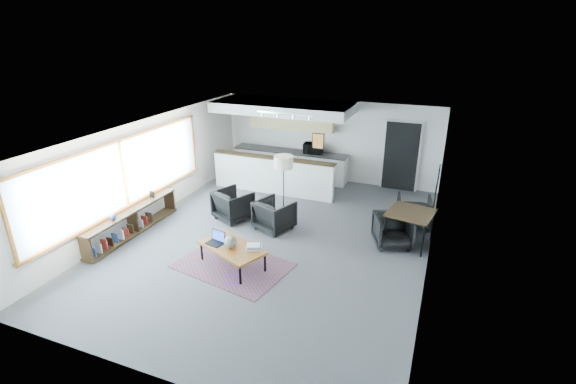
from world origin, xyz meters
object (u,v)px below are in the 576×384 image
(laptop, at_px, (217,239))
(armchair_right, at_px, (274,214))
(dining_chair_near, at_px, (392,232))
(dining_chair_far, at_px, (414,212))
(armchair_left, at_px, (233,203))
(floor_lamp, at_px, (283,164))
(ceramic_pot, at_px, (230,242))
(microwave, at_px, (313,147))
(dining_table, at_px, (411,215))
(book_stack, at_px, (254,247))
(coffee_table, at_px, (232,248))

(laptop, height_order, armchair_right, armchair_right)
(dining_chair_near, height_order, dining_chair_far, dining_chair_far)
(armchair_left, relative_size, dining_chair_near, 1.23)
(floor_lamp, relative_size, dining_chair_far, 2.38)
(armchair_left, height_order, floor_lamp, floor_lamp)
(ceramic_pot, bearing_deg, microwave, 90.74)
(ceramic_pot, height_order, dining_chair_far, ceramic_pot)
(laptop, relative_size, dining_table, 0.36)
(ceramic_pot, height_order, dining_chair_near, ceramic_pot)
(armchair_left, xyz_separation_m, dining_chair_near, (4.09, 0.07, -0.08))
(laptop, xyz_separation_m, microwave, (0.31, 5.53, 0.59))
(ceramic_pot, distance_m, armchair_right, 1.98)
(laptop, relative_size, book_stack, 1.04)
(floor_lamp, height_order, dining_chair_far, floor_lamp)
(armchair_left, height_order, dining_table, armchair_left)
(ceramic_pot, bearing_deg, armchair_left, 117.25)
(laptop, distance_m, armchair_left, 2.16)
(armchair_right, height_order, dining_chair_near, armchair_right)
(armchair_right, relative_size, dining_chair_near, 1.20)
(coffee_table, relative_size, ceramic_pot, 5.96)
(floor_lamp, bearing_deg, microwave, 93.32)
(armchair_left, bearing_deg, dining_chair_far, -139.53)
(laptop, distance_m, dining_chair_far, 5.02)
(ceramic_pot, distance_m, dining_chair_far, 4.81)
(armchair_right, distance_m, dining_chair_near, 2.86)
(book_stack, bearing_deg, coffee_table, -169.01)
(armchair_right, xyz_separation_m, microwave, (-0.22, 3.66, 0.71))
(book_stack, height_order, floor_lamp, floor_lamp)
(book_stack, bearing_deg, ceramic_pot, -162.42)
(armchair_right, relative_size, dining_chair_far, 1.18)
(dining_chair_far, bearing_deg, book_stack, 39.57)
(laptop, distance_m, book_stack, 0.85)
(coffee_table, distance_m, armchair_right, 1.92)
(dining_chair_far, bearing_deg, dining_table, 80.52)
(dining_chair_far, bearing_deg, floor_lamp, 3.89)
(laptop, bearing_deg, armchair_right, 86.19)
(dining_table, bearing_deg, armchair_right, -172.29)
(armchair_right, bearing_deg, coffee_table, 106.57)
(floor_lamp, distance_m, dining_table, 3.33)
(book_stack, xyz_separation_m, dining_chair_far, (2.87, 3.31, -0.15))
(dining_table, bearing_deg, microwave, 136.58)
(book_stack, distance_m, floor_lamp, 2.74)
(floor_lamp, distance_m, dining_chair_far, 3.51)
(armchair_right, height_order, dining_table, armchair_right)
(book_stack, bearing_deg, dining_chair_near, 38.89)
(laptop, relative_size, dining_chair_far, 0.57)
(laptop, xyz_separation_m, dining_chair_far, (3.72, 3.37, -0.18))
(laptop, distance_m, floor_lamp, 2.80)
(coffee_table, xyz_separation_m, dining_table, (3.34, 2.34, 0.32))
(coffee_table, height_order, dining_table, dining_table)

